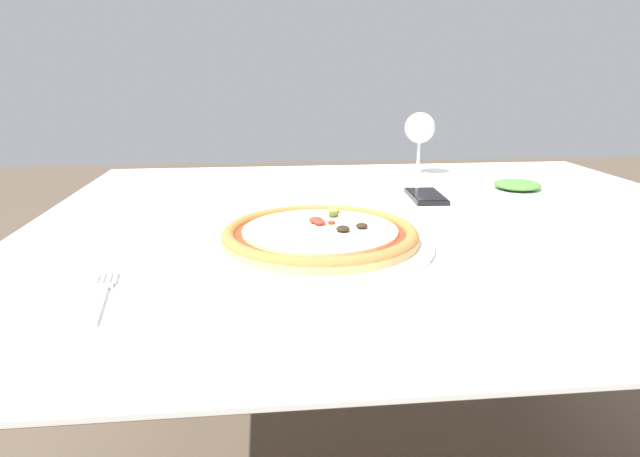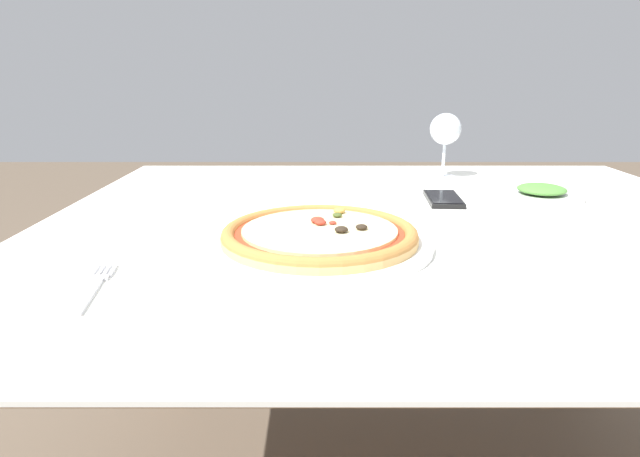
{
  "view_description": "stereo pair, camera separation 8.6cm",
  "coord_description": "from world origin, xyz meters",
  "px_view_note": "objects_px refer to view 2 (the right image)",
  "views": [
    {
      "loc": [
        -0.25,
        -0.99,
        0.98
      ],
      "look_at": [
        -0.16,
        -0.17,
        0.74
      ],
      "focal_mm": 30.0,
      "sensor_mm": 36.0,
      "label": 1
    },
    {
      "loc": [
        -0.16,
        -0.99,
        0.98
      ],
      "look_at": [
        -0.16,
        -0.17,
        0.74
      ],
      "focal_mm": 30.0,
      "sensor_mm": 36.0,
      "label": 2
    }
  ],
  "objects_px": {
    "dining_table": "(403,252)",
    "fork": "(95,286)",
    "wine_glass_far_left": "(446,131)",
    "cell_phone": "(444,199)",
    "side_plate": "(542,193)",
    "pizza_plate": "(320,236)"
  },
  "relations": [
    {
      "from": "cell_phone",
      "to": "wine_glass_far_left",
      "type": "bearing_deg",
      "value": 77.95
    },
    {
      "from": "dining_table",
      "to": "pizza_plate",
      "type": "distance_m",
      "value": 0.25
    },
    {
      "from": "pizza_plate",
      "to": "fork",
      "type": "relative_size",
      "value": 2.15
    },
    {
      "from": "dining_table",
      "to": "wine_glass_far_left",
      "type": "height_order",
      "value": "wine_glass_far_left"
    },
    {
      "from": "wine_glass_far_left",
      "to": "cell_phone",
      "type": "height_order",
      "value": "wine_glass_far_left"
    },
    {
      "from": "pizza_plate",
      "to": "cell_phone",
      "type": "relative_size",
      "value": 2.47
    },
    {
      "from": "fork",
      "to": "cell_phone",
      "type": "xyz_separation_m",
      "value": [
        0.57,
        0.49,
        0.0
      ]
    },
    {
      "from": "pizza_plate",
      "to": "cell_phone",
      "type": "distance_m",
      "value": 0.41
    },
    {
      "from": "fork",
      "to": "cell_phone",
      "type": "height_order",
      "value": "cell_phone"
    },
    {
      "from": "dining_table",
      "to": "cell_phone",
      "type": "distance_m",
      "value": 0.19
    },
    {
      "from": "wine_glass_far_left",
      "to": "cell_phone",
      "type": "bearing_deg",
      "value": -102.05
    },
    {
      "from": "fork",
      "to": "wine_glass_far_left",
      "type": "height_order",
      "value": "wine_glass_far_left"
    },
    {
      "from": "dining_table",
      "to": "side_plate",
      "type": "height_order",
      "value": "side_plate"
    },
    {
      "from": "dining_table",
      "to": "fork",
      "type": "distance_m",
      "value": 0.58
    },
    {
      "from": "dining_table",
      "to": "fork",
      "type": "relative_size",
      "value": 8.15
    },
    {
      "from": "dining_table",
      "to": "wine_glass_far_left",
      "type": "xyz_separation_m",
      "value": [
        0.16,
        0.41,
        0.19
      ]
    },
    {
      "from": "cell_phone",
      "to": "side_plate",
      "type": "height_order",
      "value": "side_plate"
    },
    {
      "from": "fork",
      "to": "side_plate",
      "type": "xyz_separation_m",
      "value": [
        0.79,
        0.51,
        0.01
      ]
    },
    {
      "from": "pizza_plate",
      "to": "side_plate",
      "type": "height_order",
      "value": "pizza_plate"
    },
    {
      "from": "pizza_plate",
      "to": "wine_glass_far_left",
      "type": "relative_size",
      "value": 2.16
    },
    {
      "from": "dining_table",
      "to": "side_plate",
      "type": "bearing_deg",
      "value": 27.25
    },
    {
      "from": "fork",
      "to": "side_plate",
      "type": "distance_m",
      "value": 0.94
    }
  ]
}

